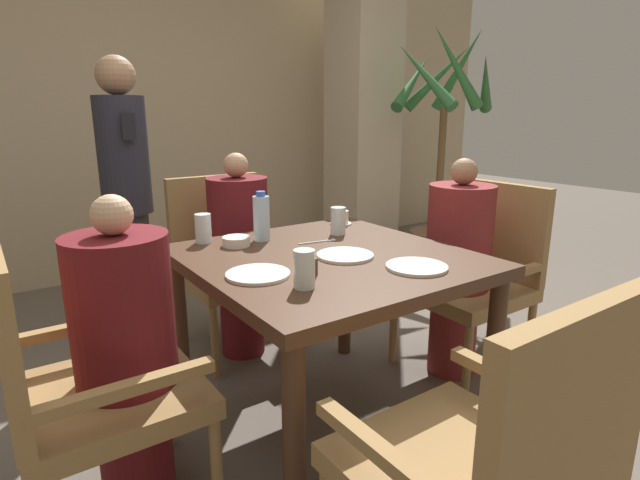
{
  "coord_description": "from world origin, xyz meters",
  "views": [
    {
      "loc": [
        -1.13,
        -1.57,
        1.33
      ],
      "look_at": [
        0.0,
        0.05,
        0.82
      ],
      "focal_mm": 28.0,
      "sensor_mm": 36.0,
      "label": 1
    }
  ],
  "objects": [
    {
      "name": "chair_left_side",
      "position": [
        -0.95,
        0.0,
        0.52
      ],
      "size": [
        0.56,
        0.56,
        0.97
      ],
      "color": "olive",
      "rests_on": "ground_plane"
    },
    {
      "name": "ground_plane",
      "position": [
        0.0,
        0.0,
        0.0
      ],
      "size": [
        16.0,
        16.0,
        0.0
      ],
      "primitive_type": "plane",
      "color": "#60564C"
    },
    {
      "name": "diner_in_left_chair",
      "position": [
        -0.8,
        0.0,
        0.56
      ],
      "size": [
        0.32,
        0.32,
        1.09
      ],
      "color": "#5B1419",
      "rests_on": "ground_plane"
    },
    {
      "name": "diner_in_far_chair",
      "position": [
        -0.0,
        0.82,
        0.58
      ],
      "size": [
        0.32,
        0.32,
        1.12
      ],
      "color": "#5B1419",
      "rests_on": "ground_plane"
    },
    {
      "name": "chair_near_corner",
      "position": [
        -0.21,
        -0.97,
        0.52
      ],
      "size": [
        0.56,
        0.56,
        0.97
      ],
      "color": "olive",
      "rests_on": "ground_plane"
    },
    {
      "name": "glass_tall_far",
      "position": [
        -0.29,
        -0.27,
        0.83
      ],
      "size": [
        0.07,
        0.07,
        0.13
      ],
      "color": "silver",
      "rests_on": "dining_table"
    },
    {
      "name": "plate_main_left",
      "position": [
        0.16,
        -0.33,
        0.77
      ],
      "size": [
        0.23,
        0.23,
        0.01
      ],
      "color": "white",
      "rests_on": "dining_table"
    },
    {
      "name": "bowl_small",
      "position": [
        -0.24,
        0.34,
        0.79
      ],
      "size": [
        0.12,
        0.12,
        0.04
      ],
      "color": "white",
      "rests_on": "dining_table"
    },
    {
      "name": "plate_main_right",
      "position": [
        -0.36,
        -0.08,
        0.77
      ],
      "size": [
        0.23,
        0.23,
        0.01
      ],
      "color": "white",
      "rests_on": "dining_table"
    },
    {
      "name": "standing_host",
      "position": [
        -0.42,
        1.38,
        0.87
      ],
      "size": [
        0.28,
        0.31,
        1.62
      ],
      "color": "#2D2D33",
      "rests_on": "ground_plane"
    },
    {
      "name": "pepper_shaker",
      "position": [
        -0.19,
        -0.18,
        0.8
      ],
      "size": [
        0.03,
        0.03,
        0.06
      ],
      "color": "#4C3D2D",
      "rests_on": "dining_table"
    },
    {
      "name": "plate_dessert_center",
      "position": [
        0.04,
        -0.06,
        0.77
      ],
      "size": [
        0.23,
        0.23,
        0.01
      ],
      "color": "white",
      "rests_on": "dining_table"
    },
    {
      "name": "fork_beside_plate",
      "position": [
        0.09,
        0.18,
        0.77
      ],
      "size": [
        0.18,
        0.04,
        0.0
      ],
      "color": "silver",
      "rests_on": "dining_table"
    },
    {
      "name": "dining_table",
      "position": [
        0.0,
        0.0,
        0.67
      ],
      "size": [
        1.05,
        1.09,
        0.77
      ],
      "color": "#422819",
      "rests_on": "ground_plane"
    },
    {
      "name": "chair_right_side",
      "position": [
        0.95,
        0.0,
        0.52
      ],
      "size": [
        0.56,
        0.56,
        0.97
      ],
      "color": "olive",
      "rests_on": "ground_plane"
    },
    {
      "name": "glass_tall_mid",
      "position": [
        -0.33,
        0.47,
        0.83
      ],
      "size": [
        0.07,
        0.07,
        0.13
      ],
      "color": "silver",
      "rests_on": "dining_table"
    },
    {
      "name": "glass_tall_near",
      "position": [
        0.24,
        0.26,
        0.83
      ],
      "size": [
        0.07,
        0.07,
        0.13
      ],
      "color": "silver",
      "rests_on": "dining_table"
    },
    {
      "name": "pillar_stone",
      "position": [
        1.79,
        1.96,
        1.35
      ],
      "size": [
        0.5,
        0.5,
        2.7
      ],
      "color": "#BCAD8E",
      "rests_on": "ground_plane"
    },
    {
      "name": "potted_palm",
      "position": [
        2.04,
        1.25,
        0.7
      ],
      "size": [
        0.88,
        0.9,
        1.98
      ],
      "color": "brown",
      "rests_on": "ground_plane"
    },
    {
      "name": "chair_far_side",
      "position": [
        0.0,
        0.97,
        0.52
      ],
      "size": [
        0.56,
        0.56,
        0.97
      ],
      "color": "olive",
      "rests_on": "ground_plane"
    },
    {
      "name": "diner_in_right_chair",
      "position": [
        0.8,
        0.0,
        0.57
      ],
      "size": [
        0.32,
        0.32,
        1.11
      ],
      "color": "maroon",
      "rests_on": "ground_plane"
    },
    {
      "name": "wall_back",
      "position": [
        0.0,
        2.68,
        1.4
      ],
      "size": [
        8.0,
        0.06,
        2.8
      ],
      "color": "tan",
      "rests_on": "ground_plane"
    },
    {
      "name": "water_bottle",
      "position": [
        -0.1,
        0.36,
        0.87
      ],
      "size": [
        0.07,
        0.07,
        0.22
      ],
      "color": "silver",
      "rests_on": "dining_table"
    },
    {
      "name": "teacup_with_saucer",
      "position": [
        0.38,
        0.42,
        0.8
      ],
      "size": [
        0.11,
        0.11,
        0.07
      ],
      "color": "white",
      "rests_on": "dining_table"
    },
    {
      "name": "salt_shaker",
      "position": [
        -0.23,
        -0.18,
        0.8
      ],
      "size": [
        0.03,
        0.03,
        0.07
      ],
      "color": "white",
      "rests_on": "dining_table"
    }
  ]
}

